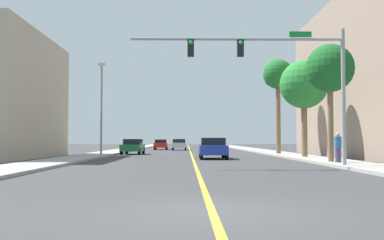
{
  "coord_description": "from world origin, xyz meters",
  "views": [
    {
      "loc": [
        -0.5,
        -8.98,
        1.38
      ],
      "look_at": [
        -0.15,
        18.26,
        2.54
      ],
      "focal_mm": 43.37,
      "sensor_mm": 36.0,
      "label": 1
    }
  ],
  "objects_px": {
    "street_lamp": "(101,104)",
    "car_green": "(133,146)",
    "car_red": "(161,144)",
    "palm_near": "(330,69)",
    "pedestrian": "(338,148)",
    "palm_far": "(278,76)",
    "car_silver": "(179,144)",
    "palm_mid": "(304,85)",
    "car_blue": "(213,148)",
    "traffic_signal_mast": "(279,65)"
  },
  "relations": [
    {
      "from": "street_lamp",
      "to": "car_green",
      "type": "xyz_separation_m",
      "value": [
        1.82,
        6.42,
        -3.56
      ]
    },
    {
      "from": "car_red",
      "to": "car_silver",
      "type": "xyz_separation_m",
      "value": [
        2.54,
        -2.09,
        0.04
      ]
    },
    {
      "from": "palm_near",
      "to": "pedestrian",
      "type": "xyz_separation_m",
      "value": [
        0.1,
        -0.9,
        -4.43
      ]
    },
    {
      "from": "traffic_signal_mast",
      "to": "pedestrian",
      "type": "height_order",
      "value": "traffic_signal_mast"
    },
    {
      "from": "car_green",
      "to": "car_silver",
      "type": "distance_m",
      "value": 18.24
    },
    {
      "from": "palm_near",
      "to": "palm_mid",
      "type": "bearing_deg",
      "value": 86.42
    },
    {
      "from": "palm_far",
      "to": "street_lamp",
      "type": "bearing_deg",
      "value": -165.23
    },
    {
      "from": "street_lamp",
      "to": "car_green",
      "type": "height_order",
      "value": "street_lamp"
    },
    {
      "from": "palm_mid",
      "to": "car_silver",
      "type": "relative_size",
      "value": 1.65
    },
    {
      "from": "palm_mid",
      "to": "car_blue",
      "type": "bearing_deg",
      "value": -177.83
    },
    {
      "from": "car_green",
      "to": "car_red",
      "type": "relative_size",
      "value": 0.96
    },
    {
      "from": "palm_mid",
      "to": "palm_far",
      "type": "relative_size",
      "value": 0.83
    },
    {
      "from": "car_green",
      "to": "palm_mid",
      "type": "bearing_deg",
      "value": 145.51
    },
    {
      "from": "traffic_signal_mast",
      "to": "palm_far",
      "type": "bearing_deg",
      "value": 78.78
    },
    {
      "from": "street_lamp",
      "to": "car_red",
      "type": "bearing_deg",
      "value": 82.64
    },
    {
      "from": "traffic_signal_mast",
      "to": "car_green",
      "type": "bearing_deg",
      "value": 114.22
    },
    {
      "from": "traffic_signal_mast",
      "to": "palm_mid",
      "type": "relative_size",
      "value": 1.5
    },
    {
      "from": "palm_far",
      "to": "car_green",
      "type": "xyz_separation_m",
      "value": [
        -13.33,
        2.42,
        -6.36
      ]
    },
    {
      "from": "palm_near",
      "to": "car_green",
      "type": "relative_size",
      "value": 1.61
    },
    {
      "from": "traffic_signal_mast",
      "to": "car_blue",
      "type": "distance_m",
      "value": 12.02
    },
    {
      "from": "traffic_signal_mast",
      "to": "street_lamp",
      "type": "height_order",
      "value": "street_lamp"
    },
    {
      "from": "car_blue",
      "to": "pedestrian",
      "type": "relative_size",
      "value": 2.79
    },
    {
      "from": "car_silver",
      "to": "palm_near",
      "type": "bearing_deg",
      "value": -75.87
    },
    {
      "from": "street_lamp",
      "to": "car_green",
      "type": "bearing_deg",
      "value": 74.15
    },
    {
      "from": "palm_mid",
      "to": "palm_far",
      "type": "bearing_deg",
      "value": 92.78
    },
    {
      "from": "palm_mid",
      "to": "car_silver",
      "type": "xyz_separation_m",
      "value": [
        -9.58,
        27.88,
        -4.62
      ]
    },
    {
      "from": "car_red",
      "to": "car_blue",
      "type": "height_order",
      "value": "car_blue"
    },
    {
      "from": "palm_far",
      "to": "car_silver",
      "type": "distance_m",
      "value": 23.08
    },
    {
      "from": "palm_near",
      "to": "palm_far",
      "type": "relative_size",
      "value": 0.79
    },
    {
      "from": "car_red",
      "to": "car_blue",
      "type": "relative_size",
      "value": 0.96
    },
    {
      "from": "car_silver",
      "to": "street_lamp",
      "type": "bearing_deg",
      "value": -104.01
    },
    {
      "from": "traffic_signal_mast",
      "to": "palm_mid",
      "type": "distance_m",
      "value": 11.92
    },
    {
      "from": "palm_near",
      "to": "street_lamp",
      "type": "bearing_deg",
      "value": 142.86
    },
    {
      "from": "car_blue",
      "to": "car_silver",
      "type": "height_order",
      "value": "car_blue"
    },
    {
      "from": "street_lamp",
      "to": "car_silver",
      "type": "bearing_deg",
      "value": 76.21
    },
    {
      "from": "palm_near",
      "to": "palm_mid",
      "type": "relative_size",
      "value": 0.94
    },
    {
      "from": "palm_near",
      "to": "car_red",
      "type": "bearing_deg",
      "value": 107.18
    },
    {
      "from": "street_lamp",
      "to": "palm_far",
      "type": "height_order",
      "value": "palm_far"
    },
    {
      "from": "car_red",
      "to": "car_blue",
      "type": "xyz_separation_m",
      "value": [
        5.4,
        -30.23,
        0.05
      ]
    },
    {
      "from": "car_silver",
      "to": "car_blue",
      "type": "bearing_deg",
      "value": -84.43
    },
    {
      "from": "palm_near",
      "to": "pedestrian",
      "type": "distance_m",
      "value": 4.52
    },
    {
      "from": "street_lamp",
      "to": "car_blue",
      "type": "relative_size",
      "value": 1.66
    },
    {
      "from": "palm_near",
      "to": "palm_far",
      "type": "distance_m",
      "value": 15.48
    },
    {
      "from": "palm_near",
      "to": "car_red",
      "type": "xyz_separation_m",
      "value": [
        -11.65,
        37.67,
        -4.65
      ]
    },
    {
      "from": "palm_mid",
      "to": "traffic_signal_mast",
      "type": "bearing_deg",
      "value": -110.21
    },
    {
      "from": "car_green",
      "to": "car_blue",
      "type": "bearing_deg",
      "value": 125.85
    },
    {
      "from": "car_blue",
      "to": "palm_far",
      "type": "bearing_deg",
      "value": 51.8
    },
    {
      "from": "palm_mid",
      "to": "street_lamp",
      "type": "bearing_deg",
      "value": 166.6
    },
    {
      "from": "traffic_signal_mast",
      "to": "car_green",
      "type": "relative_size",
      "value": 2.55
    },
    {
      "from": "palm_mid",
      "to": "pedestrian",
      "type": "bearing_deg",
      "value": -92.51
    }
  ]
}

